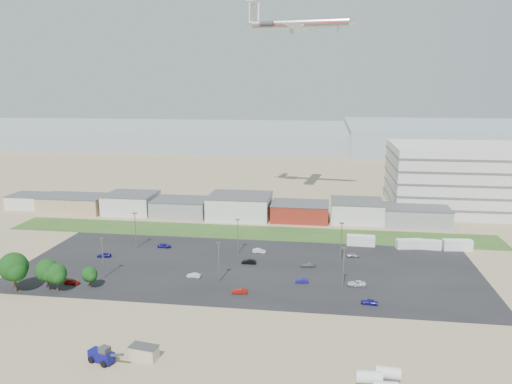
% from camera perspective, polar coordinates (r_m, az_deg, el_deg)
% --- Properties ---
extents(ground, '(700.00, 700.00, 0.00)m').
position_cam_1_polar(ground, '(116.04, -5.08, -11.89)').
color(ground, '#8D7C59').
rests_on(ground, ground).
extents(parking_lot, '(120.00, 50.00, 0.01)m').
position_cam_1_polar(parking_lot, '(133.29, -0.98, -8.61)').
color(parking_lot, black).
rests_on(parking_lot, ground).
extents(grass_strip, '(160.00, 16.00, 0.02)m').
position_cam_1_polar(grass_strip, '(164.00, -0.93, -4.62)').
color(grass_strip, '#284B1C').
rests_on(grass_strip, ground).
extents(hills_backdrop, '(700.00, 200.00, 9.00)m').
position_cam_1_polar(hills_backdrop, '(420.56, 10.24, 6.02)').
color(hills_backdrop, gray).
rests_on(hills_backdrop, ground).
extents(building_row, '(170.00, 20.00, 8.00)m').
position_cam_1_polar(building_row, '(184.21, -5.22, -1.52)').
color(building_row, silver).
rests_on(building_row, ground).
extents(parking_garage, '(80.00, 40.00, 25.00)m').
position_cam_1_polar(parking_garage, '(211.36, 25.98, 1.41)').
color(parking_garage, silver).
rests_on(parking_garage, ground).
extents(portable_shed, '(5.32, 3.37, 2.50)m').
position_cam_1_polar(portable_shed, '(93.78, -12.68, -17.45)').
color(portable_shed, '#BFB391').
rests_on(portable_shed, ground).
extents(telehandler, '(7.97, 5.00, 3.15)m').
position_cam_1_polar(telehandler, '(94.45, -17.26, -17.27)').
color(telehandler, '#0B0B5E').
rests_on(telehandler, ground).
extents(storage_tank_nw, '(4.20, 2.19, 2.48)m').
position_cam_1_polar(storage_tank_nw, '(87.10, 12.79, -19.95)').
color(storage_tank_nw, silver).
rests_on(storage_tank_nw, ground).
extents(storage_tank_ne, '(4.11, 2.33, 2.37)m').
position_cam_1_polar(storage_tank_ne, '(89.02, 14.89, -19.35)').
color(storage_tank_ne, silver).
rests_on(storage_tank_ne, ground).
extents(box_trailer_a, '(8.32, 2.86, 3.09)m').
position_cam_1_polar(box_trailer_a, '(153.64, 11.90, -5.44)').
color(box_trailer_a, silver).
rests_on(box_trailer_a, ground).
extents(box_trailer_b, '(7.64, 3.67, 2.75)m').
position_cam_1_polar(box_trailer_b, '(154.48, 17.06, -5.69)').
color(box_trailer_b, silver).
rests_on(box_trailer_b, ground).
extents(box_trailer_c, '(7.42, 2.89, 2.72)m').
position_cam_1_polar(box_trailer_c, '(155.75, 19.08, -5.69)').
color(box_trailer_c, silver).
rests_on(box_trailer_c, ground).
extents(box_trailer_d, '(8.45, 3.32, 3.09)m').
position_cam_1_polar(box_trailer_d, '(157.61, 22.03, -5.63)').
color(box_trailer_d, silver).
rests_on(box_trailer_d, ground).
extents(tree_left, '(7.09, 7.09, 10.64)m').
position_cam_1_polar(tree_left, '(129.49, -25.94, -7.99)').
color(tree_left, black).
rests_on(tree_left, ground).
extents(tree_mid, '(5.79, 5.79, 8.68)m').
position_cam_1_polar(tree_mid, '(127.40, -22.75, -8.49)').
color(tree_mid, black).
rests_on(tree_mid, ground).
extents(tree_right, '(5.11, 5.11, 7.67)m').
position_cam_1_polar(tree_right, '(126.13, -21.85, -8.87)').
color(tree_right, black).
rests_on(tree_right, ground).
extents(tree_near, '(3.94, 3.94, 5.91)m').
position_cam_1_polar(tree_near, '(125.87, -18.49, -9.09)').
color(tree_near, black).
rests_on(tree_near, ground).
extents(lightpole_front_l, '(1.21, 0.50, 10.28)m').
position_cam_1_polar(lightpole_front_l, '(130.62, -17.08, -7.20)').
color(lightpole_front_l, slate).
rests_on(lightpole_front_l, ground).
extents(lightpole_front_m, '(1.17, 0.49, 9.97)m').
position_cam_1_polar(lightpole_front_m, '(122.77, -4.26, -8.00)').
color(lightpole_front_m, slate).
rests_on(lightpole_front_m, ground).
extents(lightpole_front_r, '(1.17, 0.49, 9.98)m').
position_cam_1_polar(lightpole_front_r, '(120.75, 9.97, -8.50)').
color(lightpole_front_r, slate).
rests_on(lightpole_front_r, ground).
extents(lightpole_back_l, '(1.27, 0.53, 10.80)m').
position_cam_1_polar(lightpole_back_l, '(150.90, -13.61, -4.31)').
color(lightpole_back_l, slate).
rests_on(lightpole_back_l, ground).
extents(lightpole_back_m, '(1.18, 0.49, 9.99)m').
position_cam_1_polar(lightpole_back_m, '(142.76, -2.08, -5.08)').
color(lightpole_back_m, slate).
rests_on(lightpole_back_m, ground).
extents(lightpole_back_r, '(1.27, 0.53, 10.77)m').
position_cam_1_polar(lightpole_back_r, '(138.30, 9.72, -5.65)').
color(lightpole_back_r, slate).
rests_on(lightpole_back_r, ground).
extents(airliner, '(48.66, 36.30, 13.31)m').
position_cam_1_polar(airliner, '(198.66, 5.05, 18.63)').
color(airliner, silver).
extents(parked_car_0, '(4.49, 2.16, 1.23)m').
position_cam_1_polar(parked_car_0, '(123.84, 11.43, -10.20)').
color(parked_car_0, silver).
rests_on(parked_car_0, ground).
extents(parked_car_1, '(3.39, 1.50, 1.08)m').
position_cam_1_polar(parked_car_1, '(123.69, 5.25, -10.07)').
color(parked_car_1, navy).
rests_on(parked_car_1, ground).
extents(parked_car_2, '(3.76, 1.86, 1.23)m').
position_cam_1_polar(parked_car_2, '(114.67, 12.82, -12.13)').
color(parked_car_2, navy).
rests_on(parked_car_2, ground).
extents(parked_car_4, '(3.50, 1.25, 1.15)m').
position_cam_1_polar(parked_car_4, '(127.40, -7.13, -9.42)').
color(parked_car_4, silver).
rests_on(parked_car_4, ground).
extents(parked_car_5, '(3.98, 1.97, 1.31)m').
position_cam_1_polar(parked_car_5, '(147.01, -16.98, -6.88)').
color(parked_car_5, navy).
rests_on(parked_car_5, ground).
extents(parked_car_7, '(3.91, 1.43, 1.28)m').
position_cam_1_polar(parked_car_7, '(135.59, -0.82, -7.95)').
color(parked_car_7, black).
rests_on(parked_car_7, ground).
extents(parked_car_8, '(3.32, 1.46, 1.11)m').
position_cam_1_polar(parked_car_8, '(143.32, 11.02, -7.10)').
color(parked_car_8, '#A5A5AA').
rests_on(parked_car_8, ground).
extents(parked_car_9, '(4.10, 2.04, 1.12)m').
position_cam_1_polar(parked_car_9, '(151.24, -10.42, -6.05)').
color(parked_car_9, navy).
rests_on(parked_car_9, ground).
extents(parked_car_10, '(4.07, 1.94, 1.14)m').
position_cam_1_polar(parked_car_10, '(130.33, -20.29, -9.61)').
color(parked_car_10, maroon).
rests_on(parked_car_10, ground).
extents(parked_car_11, '(3.88, 1.45, 1.27)m').
position_cam_1_polar(parked_car_11, '(144.14, 0.38, -6.73)').
color(parked_car_11, silver).
rests_on(parked_car_11, ground).
extents(parked_car_12, '(3.91, 1.83, 1.10)m').
position_cam_1_polar(parked_car_12, '(134.24, 5.94, -8.27)').
color(parked_car_12, '#595B5E').
rests_on(parked_car_12, ground).
extents(parked_car_13, '(3.77, 1.73, 1.20)m').
position_cam_1_polar(parked_car_13, '(117.28, -1.91, -11.26)').
color(parked_car_13, maroon).
rests_on(parked_car_13, ground).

